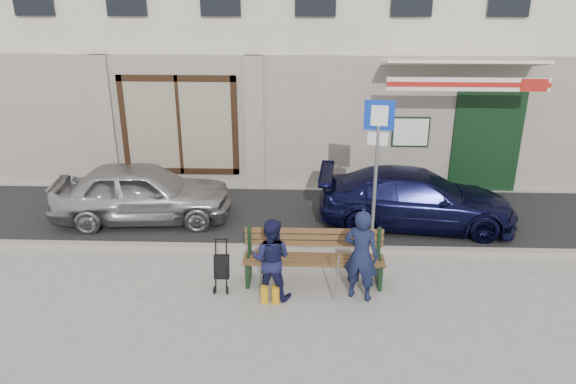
{
  "coord_description": "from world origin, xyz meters",
  "views": [
    {
      "loc": [
        -0.14,
        -8.04,
        5.11
      ],
      "look_at": [
        -0.49,
        1.6,
        1.2
      ],
      "focal_mm": 35.0,
      "sensor_mm": 36.0,
      "label": 1
    }
  ],
  "objects_px": {
    "car_silver": "(142,192)",
    "bench": "(311,259)",
    "car_navy": "(416,199)",
    "woman": "(271,259)",
    "parking_sign": "(377,151)",
    "man": "(361,255)",
    "stroller": "(222,268)"
  },
  "relations": [
    {
      "from": "car_navy",
      "to": "parking_sign",
      "type": "bearing_deg",
      "value": 142.07
    },
    {
      "from": "parking_sign",
      "to": "stroller",
      "type": "height_order",
      "value": "parking_sign"
    },
    {
      "from": "car_navy",
      "to": "stroller",
      "type": "distance_m",
      "value": 4.57
    },
    {
      "from": "car_silver",
      "to": "bench",
      "type": "distance_m",
      "value": 4.34
    },
    {
      "from": "parking_sign",
      "to": "man",
      "type": "distance_m",
      "value": 2.16
    },
    {
      "from": "car_silver",
      "to": "parking_sign",
      "type": "distance_m",
      "value": 5.07
    },
    {
      "from": "bench",
      "to": "man",
      "type": "relative_size",
      "value": 1.53
    },
    {
      "from": "car_silver",
      "to": "car_navy",
      "type": "height_order",
      "value": "car_silver"
    },
    {
      "from": "car_navy",
      "to": "bench",
      "type": "bearing_deg",
      "value": 142.41
    },
    {
      "from": "car_navy",
      "to": "parking_sign",
      "type": "xyz_separation_m",
      "value": [
        -1.02,
        -1.11,
        1.39
      ]
    },
    {
      "from": "woman",
      "to": "stroller",
      "type": "xyz_separation_m",
      "value": [
        -0.85,
        0.21,
        -0.31
      ]
    },
    {
      "from": "car_silver",
      "to": "woman",
      "type": "height_order",
      "value": "woman"
    },
    {
      "from": "man",
      "to": "woman",
      "type": "xyz_separation_m",
      "value": [
        -1.45,
        -0.01,
        -0.09
      ]
    },
    {
      "from": "car_silver",
      "to": "man",
      "type": "relative_size",
      "value": 2.37
    },
    {
      "from": "bench",
      "to": "woman",
      "type": "distance_m",
      "value": 0.84
    },
    {
      "from": "car_navy",
      "to": "bench",
      "type": "distance_m",
      "value": 3.27
    },
    {
      "from": "car_silver",
      "to": "bench",
      "type": "height_order",
      "value": "car_silver"
    },
    {
      "from": "car_navy",
      "to": "bench",
      "type": "xyz_separation_m",
      "value": [
        -2.2,
        -2.42,
        -0.13
      ]
    },
    {
      "from": "woman",
      "to": "stroller",
      "type": "relative_size",
      "value": 1.59
    },
    {
      "from": "stroller",
      "to": "car_silver",
      "type": "bearing_deg",
      "value": 126.46
    },
    {
      "from": "woman",
      "to": "parking_sign",
      "type": "bearing_deg",
      "value": -124.31
    },
    {
      "from": "car_navy",
      "to": "car_silver",
      "type": "bearing_deg",
      "value": 94.41
    },
    {
      "from": "man",
      "to": "stroller",
      "type": "xyz_separation_m",
      "value": [
        -2.3,
        0.2,
        -0.4
      ]
    },
    {
      "from": "car_silver",
      "to": "stroller",
      "type": "xyz_separation_m",
      "value": [
        2.07,
        -2.7,
        -0.25
      ]
    },
    {
      "from": "car_navy",
      "to": "man",
      "type": "bearing_deg",
      "value": 158.67
    },
    {
      "from": "car_navy",
      "to": "woman",
      "type": "bearing_deg",
      "value": 139.99
    },
    {
      "from": "parking_sign",
      "to": "car_silver",
      "type": "bearing_deg",
      "value": 174.72
    },
    {
      "from": "bench",
      "to": "woman",
      "type": "bearing_deg",
      "value": -144.65
    },
    {
      "from": "bench",
      "to": "car_navy",
      "type": "bearing_deg",
      "value": 47.67
    },
    {
      "from": "man",
      "to": "bench",
      "type": "bearing_deg",
      "value": -8.12
    },
    {
      "from": "car_silver",
      "to": "stroller",
      "type": "height_order",
      "value": "car_silver"
    },
    {
      "from": "car_silver",
      "to": "man",
      "type": "xyz_separation_m",
      "value": [
        4.37,
        -2.9,
        0.15
      ]
    }
  ]
}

